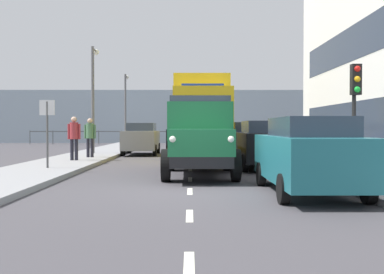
# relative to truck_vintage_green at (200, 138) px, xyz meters

# --- Properties ---
(ground_plane) EXTENTS (80.00, 80.00, 0.00)m
(ground_plane) POSITION_rel_truck_vintage_green_xyz_m (0.30, -7.84, -1.18)
(ground_plane) COLOR #423F44
(sidewalk_left) EXTENTS (2.77, 37.67, 0.15)m
(sidewalk_left) POSITION_rel_truck_vintage_green_xyz_m (-4.69, -7.84, -1.10)
(sidewalk_left) COLOR gray
(sidewalk_left) RESTS_ON ground_plane
(sidewalk_right) EXTENTS (2.77, 37.67, 0.15)m
(sidewalk_right) POSITION_rel_truck_vintage_green_xyz_m (5.29, -7.84, -1.10)
(sidewalk_right) COLOR gray
(sidewalk_right) RESTS_ON ground_plane
(road_centreline_markings) EXTENTS (0.12, 32.52, 0.01)m
(road_centreline_markings) POSITION_rel_truck_vintage_green_xyz_m (0.30, -6.63, -1.17)
(road_centreline_markings) COLOR silver
(road_centreline_markings) RESTS_ON ground_plane
(sea_horizon) EXTENTS (80.00, 0.80, 5.00)m
(sea_horizon) POSITION_rel_truck_vintage_green_xyz_m (0.30, -29.67, 1.32)
(sea_horizon) COLOR #8C9EAD
(sea_horizon) RESTS_ON ground_plane
(seawall_railing) EXTENTS (28.08, 0.08, 1.20)m
(seawall_railing) POSITION_rel_truck_vintage_green_xyz_m (0.30, -26.07, -0.26)
(seawall_railing) COLOR #4C5156
(seawall_railing) RESTS_ON ground_plane
(truck_vintage_green) EXTENTS (2.17, 5.64, 2.43)m
(truck_vintage_green) POSITION_rel_truck_vintage_green_xyz_m (0.00, 0.00, 0.00)
(truck_vintage_green) COLOR black
(truck_vintage_green) RESTS_ON ground_plane
(lorry_cargo_yellow) EXTENTS (2.58, 8.20, 3.87)m
(lorry_cargo_yellow) POSITION_rel_truck_vintage_green_xyz_m (-0.22, -7.97, 0.90)
(lorry_cargo_yellow) COLOR gold
(lorry_cargo_yellow) RESTS_ON ground_plane
(car_teal_kerbside_near) EXTENTS (1.84, 4.57, 1.72)m
(car_teal_kerbside_near) POSITION_rel_truck_vintage_green_xyz_m (-2.36, 3.65, -0.28)
(car_teal_kerbside_near) COLOR #1E6670
(car_teal_kerbside_near) RESTS_ON ground_plane
(car_black_kerbside_1) EXTENTS (1.83, 3.96, 1.72)m
(car_black_kerbside_1) POSITION_rel_truck_vintage_green_xyz_m (-2.36, -2.52, -0.28)
(car_black_kerbside_1) COLOR black
(car_black_kerbside_1) RESTS_ON ground_plane
(car_navy_kerbside_2) EXTENTS (1.78, 4.00, 1.72)m
(car_navy_kerbside_2) POSITION_rel_truck_vintage_green_xyz_m (-2.36, -7.34, -0.28)
(car_navy_kerbside_2) COLOR navy
(car_navy_kerbside_2) RESTS_ON ground_plane
(car_silver_kerbside_3) EXTENTS (1.79, 4.08, 1.72)m
(car_silver_kerbside_3) POSITION_rel_truck_vintage_green_xyz_m (-2.36, -12.95, -0.28)
(car_silver_kerbside_3) COLOR #B7BABF
(car_silver_kerbside_3) RESTS_ON ground_plane
(car_grey_oppositeside_0) EXTENTS (1.83, 4.10, 1.72)m
(car_grey_oppositeside_0) POSITION_rel_truck_vintage_green_xyz_m (2.95, -11.00, -0.28)
(car_grey_oppositeside_0) COLOR slate
(car_grey_oppositeside_0) RESTS_ON ground_plane
(pedestrian_by_lamp) EXTENTS (0.53, 0.34, 1.78)m
(pedestrian_by_lamp) POSITION_rel_truck_vintage_green_xyz_m (5.04, -4.80, 0.02)
(pedestrian_by_lamp) COLOR black
(pedestrian_by_lamp) RESTS_ON sidewalk_right
(pedestrian_couple_b) EXTENTS (0.53, 0.34, 1.75)m
(pedestrian_couple_b) POSITION_rel_truck_vintage_green_xyz_m (4.81, -6.68, 0.00)
(pedestrian_couple_b) COLOR black
(pedestrian_couple_b) RESTS_ON sidewalk_right
(traffic_light_near) EXTENTS (0.28, 0.41, 3.20)m
(traffic_light_near) POSITION_rel_truck_vintage_green_xyz_m (-4.57, 0.42, 1.29)
(traffic_light_near) COLOR black
(traffic_light_near) RESTS_ON sidewalk_left
(lamp_post_promenade) EXTENTS (0.32, 1.14, 5.56)m
(lamp_post_promenade) POSITION_rel_truck_vintage_green_xyz_m (5.38, -10.21, 2.35)
(lamp_post_promenade) COLOR #59595B
(lamp_post_promenade) RESTS_ON sidewalk_right
(lamp_post_far) EXTENTS (0.32, 1.14, 5.54)m
(lamp_post_far) POSITION_rel_truck_vintage_green_xyz_m (5.44, -22.51, 2.34)
(lamp_post_far) COLOR #59595B
(lamp_post_far) RESTS_ON sidewalk_right
(street_sign) EXTENTS (0.50, 0.07, 2.25)m
(street_sign) POSITION_rel_truck_vintage_green_xyz_m (5.04, -1.29, 0.50)
(street_sign) COLOR #4C4C4C
(street_sign) RESTS_ON sidewalk_right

